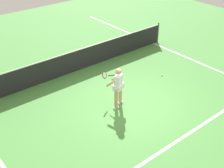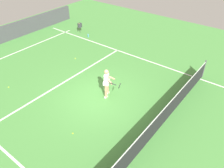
{
  "view_description": "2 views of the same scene",
  "coord_description": "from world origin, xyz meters",
  "views": [
    {
      "loc": [
        -6.35,
        -6.73,
        6.42
      ],
      "look_at": [
        -0.49,
        0.45,
        0.88
      ],
      "focal_mm": 48.42,
      "sensor_mm": 36.0,
      "label": 1
    },
    {
      "loc": [
        6.87,
        6.19,
        7.31
      ],
      "look_at": [
        -0.45,
        0.51,
        0.81
      ],
      "focal_mm": 36.74,
      "sensor_mm": 36.0,
      "label": 2
    }
  ],
  "objects": [
    {
      "name": "tennis_ball_near",
      "position": [
        2.57,
        0.76,
        0.03
      ],
      "size": [
        0.07,
        0.07,
        0.07
      ],
      "primitive_type": "sphere",
      "color": "#D1E533",
      "rests_on": "ground"
    },
    {
      "name": "tennis_player",
      "position": [
        -0.38,
        0.26,
        0.85
      ],
      "size": [
        0.68,
        1.12,
        1.55
      ],
      "color": "tan",
      "rests_on": "ground"
    },
    {
      "name": "court_net",
      "position": [
        0.0,
        3.49,
        0.5
      ],
      "size": [
        10.38,
        0.08,
        1.08
      ],
      "color": "#4C4C51",
      "rests_on": "ground"
    },
    {
      "name": "sideline_right_marking",
      "position": [
        4.85,
        0.0,
        0.0
      ],
      "size": [
        0.1,
        18.54,
        0.01
      ],
      "primitive_type": "cube",
      "color": "white",
      "rests_on": "ground"
    },
    {
      "name": "tennis_ball_far",
      "position": [
        2.36,
        -4.41,
        0.03
      ],
      "size": [
        0.07,
        0.07,
        0.07
      ],
      "primitive_type": "sphere",
      "color": "#D1E533",
      "rests_on": "ground"
    },
    {
      "name": "ball_hopper",
      "position": [
        -5.69,
        -6.87,
        0.55
      ],
      "size": [
        0.36,
        0.36,
        0.74
      ],
      "color": "#333338",
      "rests_on": "ground"
    },
    {
      "name": "sideline_left_marking",
      "position": [
        -4.85,
        0.0,
        0.0
      ],
      "size": [
        0.1,
        18.54,
        0.01
      ],
      "primitive_type": "cube",
      "color": "white",
      "rests_on": "ground"
    },
    {
      "name": "tennis_ball_mid",
      "position": [
        -2.15,
        -3.87,
        0.03
      ],
      "size": [
        0.07,
        0.07,
        0.07
      ],
      "primitive_type": "sphere",
      "color": "#D1E533",
      "rests_on": "ground"
    },
    {
      "name": "ground_plane",
      "position": [
        0.0,
        0.0,
        0.0
      ],
      "size": [
        26.7,
        26.7,
        0.0
      ],
      "primitive_type": "plane",
      "color": "#4C9342"
    },
    {
      "name": "water_bottle",
      "position": [
        -5.31,
        -5.62,
        0.12
      ],
      "size": [
        0.07,
        0.07,
        0.24
      ],
      "primitive_type": "cylinder",
      "color": "#4C9EE5",
      "rests_on": "ground"
    },
    {
      "name": "baseline_marking",
      "position": [
        0.0,
        -7.77,
        0.0
      ],
      "size": [
        10.7,
        0.1,
        0.01
      ],
      "primitive_type": "cube",
      "color": "white",
      "rests_on": "ground"
    },
    {
      "name": "service_line_marking",
      "position": [
        0.0,
        -2.43,
        0.0
      ],
      "size": [
        9.7,
        0.1,
        0.01
      ],
      "primitive_type": "cube",
      "color": "white",
      "rests_on": "ground"
    }
  ]
}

